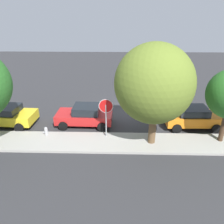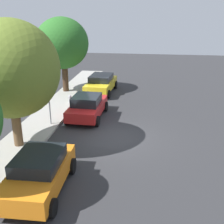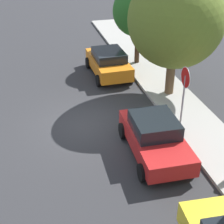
{
  "view_description": "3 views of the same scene",
  "coord_description": "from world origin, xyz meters",
  "px_view_note": "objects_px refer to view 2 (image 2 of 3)",
  "views": [
    {
      "loc": [
        0.36,
        16.19,
        7.44
      ],
      "look_at": [
        0.76,
        1.9,
        0.9
      ],
      "focal_mm": 35.0,
      "sensor_mm": 36.0,
      "label": 1
    },
    {
      "loc": [
        -13.41,
        -1.66,
        6.42
      ],
      "look_at": [
        1.17,
        0.4,
        1.01
      ],
      "focal_mm": 45.0,
      "sensor_mm": 36.0,
      "label": 2
    },
    {
      "loc": [
        12.59,
        -2.03,
        7.93
      ],
      "look_at": [
        1.5,
        0.82,
        1.34
      ],
      "focal_mm": 55.0,
      "sensor_mm": 36.0,
      "label": 3
    }
  ],
  "objects_px": {
    "parked_car_red": "(87,106)",
    "street_tree_far": "(62,43)",
    "parked_car_yellow": "(101,83)",
    "fire_hydrant": "(70,100)",
    "street_tree_near_corner": "(11,70)",
    "stop_sign": "(49,95)",
    "parked_car_orange": "(39,172)"
  },
  "relations": [
    {
      "from": "parked_car_red",
      "to": "parked_car_orange",
      "type": "height_order",
      "value": "same"
    },
    {
      "from": "parked_car_yellow",
      "to": "fire_hydrant",
      "type": "height_order",
      "value": "parked_car_yellow"
    },
    {
      "from": "parked_car_yellow",
      "to": "street_tree_near_corner",
      "type": "height_order",
      "value": "street_tree_near_corner"
    },
    {
      "from": "fire_hydrant",
      "to": "street_tree_far",
      "type": "bearing_deg",
      "value": 23.32
    },
    {
      "from": "street_tree_far",
      "to": "fire_hydrant",
      "type": "distance_m",
      "value": 4.96
    },
    {
      "from": "parked_car_red",
      "to": "street_tree_near_corner",
      "type": "height_order",
      "value": "street_tree_near_corner"
    },
    {
      "from": "street_tree_near_corner",
      "to": "fire_hydrant",
      "type": "xyz_separation_m",
      "value": [
        6.62,
        -0.65,
        -3.5
      ]
    },
    {
      "from": "parked_car_yellow",
      "to": "street_tree_near_corner",
      "type": "distance_m",
      "value": 10.78
    },
    {
      "from": "fire_hydrant",
      "to": "street_tree_near_corner",
      "type": "bearing_deg",
      "value": 174.41
    },
    {
      "from": "street_tree_near_corner",
      "to": "street_tree_far",
      "type": "height_order",
      "value": "street_tree_near_corner"
    },
    {
      "from": "parked_car_yellow",
      "to": "fire_hydrant",
      "type": "xyz_separation_m",
      "value": [
        -3.45,
        1.63,
        -0.39
      ]
    },
    {
      "from": "street_tree_far",
      "to": "fire_hydrant",
      "type": "bearing_deg",
      "value": -156.68
    },
    {
      "from": "parked_car_red",
      "to": "fire_hydrant",
      "type": "height_order",
      "value": "parked_car_red"
    },
    {
      "from": "parked_car_red",
      "to": "street_tree_far",
      "type": "distance_m",
      "value": 7.08
    },
    {
      "from": "parked_car_orange",
      "to": "street_tree_far",
      "type": "relative_size",
      "value": 0.66
    },
    {
      "from": "stop_sign",
      "to": "parked_car_yellow",
      "type": "height_order",
      "value": "stop_sign"
    },
    {
      "from": "parked_car_yellow",
      "to": "street_tree_near_corner",
      "type": "bearing_deg",
      "value": 167.24
    },
    {
      "from": "street_tree_near_corner",
      "to": "street_tree_far",
      "type": "xyz_separation_m",
      "value": [
        9.81,
        0.73,
        0.04
      ]
    },
    {
      "from": "parked_car_orange",
      "to": "parked_car_yellow",
      "type": "height_order",
      "value": "parked_car_orange"
    },
    {
      "from": "stop_sign",
      "to": "fire_hydrant",
      "type": "height_order",
      "value": "stop_sign"
    },
    {
      "from": "stop_sign",
      "to": "parked_car_orange",
      "type": "distance_m",
      "value": 6.34
    },
    {
      "from": "stop_sign",
      "to": "parked_car_red",
      "type": "relative_size",
      "value": 0.67
    },
    {
      "from": "stop_sign",
      "to": "parked_car_orange",
      "type": "relative_size",
      "value": 0.69
    },
    {
      "from": "street_tree_near_corner",
      "to": "street_tree_far",
      "type": "distance_m",
      "value": 9.84
    },
    {
      "from": "street_tree_near_corner",
      "to": "parked_car_yellow",
      "type": "bearing_deg",
      "value": -12.76
    },
    {
      "from": "parked_car_yellow",
      "to": "street_tree_far",
      "type": "relative_size",
      "value": 0.74
    },
    {
      "from": "stop_sign",
      "to": "parked_car_yellow",
      "type": "relative_size",
      "value": 0.62
    },
    {
      "from": "street_tree_far",
      "to": "parked_car_yellow",
      "type": "bearing_deg",
      "value": -85.19
    },
    {
      "from": "parked_car_red",
      "to": "parked_car_yellow",
      "type": "distance_m",
      "value": 5.75
    },
    {
      "from": "street_tree_far",
      "to": "parked_car_red",
      "type": "bearing_deg",
      "value": -150.04
    },
    {
      "from": "parked_car_orange",
      "to": "parked_car_yellow",
      "type": "xyz_separation_m",
      "value": [
        13.36,
        0.06,
        -0.01
      ]
    },
    {
      "from": "stop_sign",
      "to": "street_tree_near_corner",
      "type": "bearing_deg",
      "value": 167.18
    }
  ]
}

